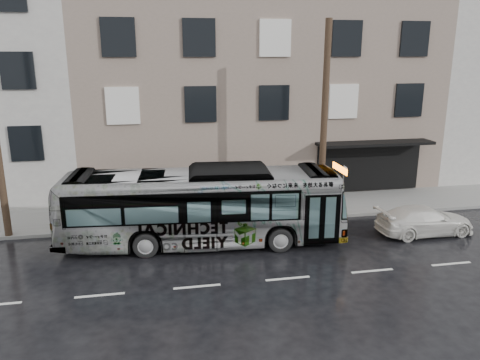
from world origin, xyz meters
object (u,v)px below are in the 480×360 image
Objects in this scene: utility_pole_front at (324,122)px; bus at (202,206)px; sign_post at (343,190)px; white_sedan at (425,220)px.

utility_pole_front is 6.94m from bus.
bus is at bearing -163.58° from sign_post.
sign_post is 7.29m from bus.
sign_post is at bearing -68.70° from bus.
sign_post is (1.10, 0.00, -3.30)m from utility_pole_front.
white_sedan is (3.77, -2.80, -4.03)m from utility_pole_front.
utility_pole_front is at bearing 180.00° from sign_post.
white_sedan is (9.66, -0.75, -0.99)m from bus.
sign_post is at bearing 0.00° from utility_pole_front.
utility_pole_front reaches higher than bus.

